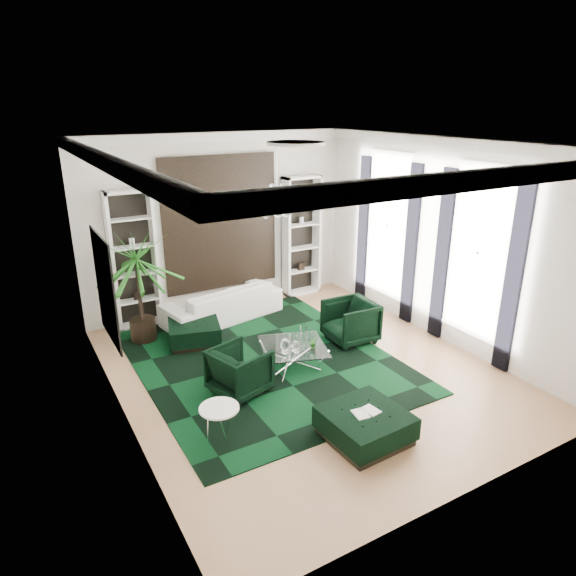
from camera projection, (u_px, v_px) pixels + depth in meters
floor at (303, 370)px, 8.89m from camera, size 6.00×7.00×0.02m
ceiling at (306, 142)px, 7.58m from camera, size 6.00×7.00×0.02m
wall_back at (220, 223)px, 11.09m from camera, size 6.00×0.02×3.80m
wall_front at (480, 352)px, 5.37m from camera, size 6.00×0.02×3.80m
wall_left at (112, 299)px, 6.82m from camera, size 0.02×7.00×3.80m
wall_right at (441, 241)px, 9.64m from camera, size 0.02×7.00×3.80m
crown_molding at (306, 150)px, 7.62m from camera, size 6.00×7.00×0.18m
ceiling_medallion at (296, 143)px, 7.84m from camera, size 0.90×0.90×0.05m
tapestry at (221, 223)px, 11.05m from camera, size 2.50×0.06×2.80m
shelving_left at (134, 260)px, 10.19m from camera, size 0.90×0.38×2.80m
shelving_right at (301, 236)px, 12.01m from camera, size 0.90×0.38×2.80m
painting at (106, 289)px, 7.35m from camera, size 0.04×1.30×1.60m
window_near at (478, 253)px, 8.90m from camera, size 0.03×1.10×2.90m
curtain_near_a at (513, 280)px, 8.33m from camera, size 0.07×0.30×3.25m
curtain_near_b at (442, 256)px, 9.60m from camera, size 0.07×0.30×3.25m
window_far at (388, 226)px, 10.85m from camera, size 0.03×1.10×2.90m
curtain_far_a at (411, 246)px, 10.29m from camera, size 0.07×0.30×3.25m
curtain_far_b at (363, 230)px, 11.56m from camera, size 0.07×0.30×3.25m
rug at (264, 360)px, 9.19m from camera, size 4.20×5.00×0.02m
sofa at (222, 303)px, 10.83m from camera, size 2.68×1.46×0.74m
armchair_left at (240, 370)px, 8.10m from camera, size 1.03×1.01×0.75m
armchair_right at (350, 321)px, 9.83m from camera, size 0.93×0.91×0.81m
coffee_table at (293, 356)px, 8.97m from camera, size 1.38×1.38×0.38m
ottoman_side at (194, 333)px, 9.81m from camera, size 1.16×1.16×0.42m
ottoman_front at (365, 426)px, 7.00m from camera, size 1.09×1.09×0.42m
book at (366, 412)px, 6.92m from camera, size 0.37×0.25×0.03m
side_table at (220, 425)px, 6.93m from camera, size 0.72×0.72×0.52m
palm at (138, 275)px, 9.53m from camera, size 1.95×1.95×2.68m
chandelier at (277, 203)px, 8.20m from camera, size 0.92×0.92×0.65m
table_plant at (314, 342)px, 8.81m from camera, size 0.13×0.11×0.23m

